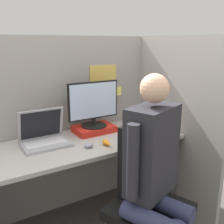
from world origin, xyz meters
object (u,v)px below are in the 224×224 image
monitor (93,104)px  person (155,171)px  stapler (155,125)px  laptop (44,138)px  carrot_toy (108,144)px  office_chair (145,193)px  paper_box (94,129)px

monitor → person: bearing=-92.3°
monitor → stapler: bearing=-18.8°
laptop → carrot_toy: (0.39, -0.29, -0.03)m
office_chair → person: 0.30m
laptop → monitor: bearing=7.1°
monitor → paper_box: bearing=-90.0°
paper_box → office_chair: (0.02, -0.69, -0.26)m
stapler → person: (-0.56, -0.66, -0.01)m
monitor → stapler: (0.53, -0.18, -0.22)m
person → paper_box: bearing=87.7°
office_chair → monitor: bearing=91.8°
paper_box → stapler: same height
paper_box → stapler: (0.53, -0.18, -0.00)m
paper_box → person: 0.84m
carrot_toy → office_chair: (0.09, -0.34, -0.26)m
stapler → person: 0.87m
monitor → person: 0.87m
stapler → carrot_toy: bearing=-164.1°
carrot_toy → office_chair: size_ratio=0.12×
paper_box → monitor: 0.22m
paper_box → stapler: bearing=-18.5°
paper_box → carrot_toy: paper_box is taller
office_chair → carrot_toy: bearing=104.6°
carrot_toy → person: 0.49m
laptop → carrot_toy: laptop is taller
carrot_toy → office_chair: office_chair is taller
laptop → carrot_toy: 0.49m
monitor → carrot_toy: size_ratio=3.98×
monitor → laptop: 0.50m
carrot_toy → laptop: bearing=142.7°
office_chair → stapler: bearing=45.1°
paper_box → laptop: bearing=-173.2°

